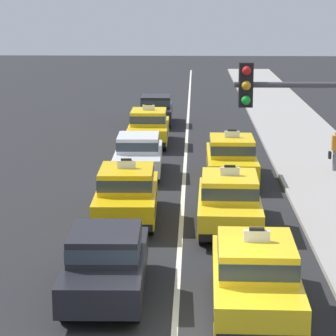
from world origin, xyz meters
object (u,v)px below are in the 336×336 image
at_px(sedan_left_fifth, 156,109).
at_px(taxi_right_third, 231,157).
at_px(taxi_right_second, 229,200).
at_px(sedan_left_nearest, 106,261).
at_px(pedestrian_near_crosswalk, 336,150).
at_px(taxi_left_second, 127,192).
at_px(taxi_left_fourth, 149,126).
at_px(taxi_right_nearest, 255,275).
at_px(sedan_left_third, 138,153).

bearing_deg(sedan_left_fifth, taxi_right_third, -74.90).
xyz_separation_m(sedan_left_fifth, taxi_right_second, (3.16, -19.23, 0.03)).
distance_m(sedan_left_fifth, taxi_right_third, 13.49).
bearing_deg(sedan_left_nearest, sedan_left_fifth, 90.30).
distance_m(taxi_right_third, pedestrian_near_crosswalk, 4.27).
bearing_deg(taxi_right_third, taxi_right_second, -93.31).
height_order(taxi_left_second, pedestrian_near_crosswalk, taxi_left_second).
xyz_separation_m(taxi_left_second, taxi_right_second, (3.10, -0.82, 0.00)).
distance_m(taxi_left_fourth, taxi_right_nearest, 19.65).
xyz_separation_m(taxi_right_nearest, pedestrian_near_crosswalk, (4.17, 13.49, 0.07)).
relative_size(taxi_left_second, taxi_right_third, 1.01).
height_order(sedan_left_third, taxi_right_second, taxi_right_second).
xyz_separation_m(taxi_left_second, sedan_left_third, (-0.11, 6.18, -0.03)).
distance_m(taxi_right_second, taxi_right_third, 6.21).
height_order(taxi_left_fourth, pedestrian_near_crosswalk, taxi_left_fourth).
distance_m(sedan_left_fifth, pedestrian_near_crosswalk, 14.09).
distance_m(taxi_left_fourth, taxi_right_second, 13.60).
distance_m(sedan_left_third, taxi_right_third, 3.65).
height_order(taxi_left_fourth, taxi_right_nearest, same).
height_order(sedan_left_nearest, taxi_right_nearest, taxi_right_nearest).
xyz_separation_m(sedan_left_nearest, taxi_right_nearest, (3.32, -0.86, 0.03)).
xyz_separation_m(sedan_left_nearest, taxi_right_third, (3.39, 11.46, 0.03)).
bearing_deg(sedan_left_fifth, sedan_left_nearest, -89.70).
bearing_deg(sedan_left_fifth, taxi_left_fourth, -90.22).
height_order(taxi_left_second, taxi_left_fourth, same).
bearing_deg(sedan_left_third, taxi_right_third, -12.71).
relative_size(taxi_left_fourth, pedestrian_near_crosswalk, 2.88).
bearing_deg(sedan_left_nearest, taxi_right_second, 60.05).
distance_m(taxi_left_second, taxi_right_second, 3.20).
relative_size(taxi_right_nearest, taxi_right_second, 1.00).
distance_m(taxi_right_second, pedestrian_near_crosswalk, 8.62).
bearing_deg(taxi_right_second, taxi_left_second, 165.11).
bearing_deg(pedestrian_near_crosswalk, taxi_left_second, -139.09).
bearing_deg(taxi_left_second, sedan_left_third, 90.97).
bearing_deg(pedestrian_near_crosswalk, taxi_right_third, -164.03).
height_order(sedan_left_nearest, sedan_left_fifth, same).
bearing_deg(taxi_right_nearest, sedan_left_fifth, 97.74).
xyz_separation_m(sedan_left_third, taxi_left_fourth, (0.02, 6.23, 0.03)).
xyz_separation_m(sedan_left_fifth, taxi_right_nearest, (3.44, -25.34, 0.03)).
xyz_separation_m(sedan_left_nearest, taxi_left_fourth, (-0.15, 18.48, 0.03)).
relative_size(taxi_left_second, taxi_right_second, 1.00).
height_order(sedan_left_third, taxi_right_third, taxi_right_third).
xyz_separation_m(sedan_left_third, sedan_left_fifth, (0.04, 12.23, 0.00)).
height_order(sedan_left_fifth, taxi_right_third, taxi_right_third).
xyz_separation_m(taxi_left_fourth, taxi_right_nearest, (3.47, -19.34, 0.00)).
height_order(sedan_left_nearest, pedestrian_near_crosswalk, pedestrian_near_crosswalk).
xyz_separation_m(sedan_left_fifth, pedestrian_near_crosswalk, (7.62, -11.85, 0.10)).
xyz_separation_m(sedan_left_nearest, pedestrian_near_crosswalk, (7.49, 12.63, 0.10)).
height_order(sedan_left_third, sedan_left_fifth, same).
distance_m(sedan_left_third, taxi_left_fourth, 6.23).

